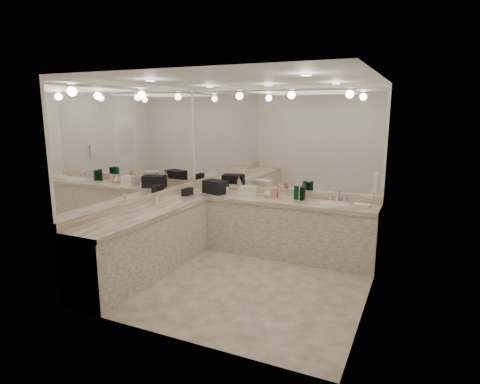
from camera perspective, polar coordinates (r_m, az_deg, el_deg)
The scene contains 36 objects.
floor at distance 5.47m, azimuth 0.05°, elevation -12.60°, with size 3.20×3.20×0.00m, color beige.
ceiling at distance 5.00m, azimuth 0.06°, elevation 15.73°, with size 3.20×3.20×0.00m, color white.
wall_back at distance 6.45m, azimuth 5.65°, elevation 3.16°, with size 3.20×0.02×2.60m, color silver.
wall_left at distance 5.91m, azimuth -14.19°, elevation 2.09°, with size 0.02×3.00×2.60m, color silver.
wall_right at distance 4.65m, azimuth 18.28°, elevation -0.67°, with size 0.02×3.00×2.60m, color silver.
vanity_back_base at distance 6.36m, azimuth 4.60°, elevation -5.06°, with size 3.20×0.60×0.84m, color beige.
vanity_back_top at distance 6.24m, azimuth 4.63°, elevation -1.12°, with size 3.20×0.64×0.06m, color beige.
vanity_left_base at distance 5.71m, azimuth -13.27°, elevation -7.30°, with size 0.60×2.40×0.84m, color beige.
vanity_left_top at distance 5.58m, azimuth -13.41°, elevation -2.94°, with size 0.64×2.42×0.06m, color beige.
backsplash_back at distance 6.49m, azimuth 5.53°, elevation 0.08°, with size 3.20×0.04×0.10m, color beige.
backsplash_left at distance 5.96m, azimuth -13.87°, elevation -1.24°, with size 0.04×3.00×0.10m, color beige.
mirror_back at distance 6.38m, azimuth 5.70°, elevation 7.37°, with size 3.12×0.01×1.55m, color white.
mirror_left at distance 5.85m, azimuth -14.33°, elevation 6.68°, with size 0.01×2.92×1.55m, color white.
sink at distance 5.99m, azimuth 13.23°, elevation -1.69°, with size 0.44×0.44×0.03m, color white.
faucet at distance 6.18m, azimuth 13.66°, elevation -0.60°, with size 0.24×0.16×0.14m, color silver.
wall_phone at distance 5.33m, azimuth 18.72°, elevation 1.36°, with size 0.06×0.10×0.24m, color white.
door at distance 4.23m, azimuth 17.08°, elevation -5.29°, with size 0.02×0.82×2.10m, color white.
black_toiletry_bag at distance 6.56m, azimuth -3.52°, elevation 0.78°, with size 0.38×0.24×0.22m, color black.
black_bag_spill at distance 6.44m, azimuth -7.51°, elevation 0.01°, with size 0.10×0.21×0.11m, color black.
cream_cosmetic_case at distance 6.34m, azimuth 1.13°, elevation 0.16°, with size 0.28×0.17×0.16m, color beige.
hand_towel at distance 5.92m, azimuth 16.92°, elevation -1.82°, with size 0.23×0.15×0.04m, color white.
lotion_left at distance 5.79m, azimuth -11.75°, elevation -1.41°, with size 0.05×0.05×0.12m, color white.
soap_bottle_a at distance 6.58m, azimuth -1.92°, elevation 0.74°, with size 0.08×0.08×0.20m, color beige.
soap_bottle_b at distance 6.43m, azimuth 0.20°, elevation 0.47°, with size 0.09×0.09×0.20m, color #B2B0CA.
soap_bottle_c at distance 6.25m, azimuth 3.89°, elevation -0.12°, with size 0.11×0.11×0.15m, color #F6D391.
green_bottle_0 at distance 6.22m, azimuth 9.03°, elevation 0.01°, with size 0.06×0.06×0.21m, color #0A482A.
green_bottle_1 at distance 6.10m, azimuth 8.80°, elevation -0.24°, with size 0.07×0.07×0.21m, color #0A482A.
green_bottle_2 at distance 6.14m, azimuth 8.93°, elevation -0.25°, with size 0.06×0.06×0.19m, color #0A482A.
green_bottle_3 at distance 6.16m, azimuth 8.01°, elevation -0.10°, with size 0.07×0.07×0.21m, color #0A482A.
green_bottle_4 at distance 6.19m, azimuth 8.91°, elevation -0.09°, with size 0.07×0.07×0.20m, color #0A482A.
amenity_bottle_0 at distance 6.45m, azimuth -1.80°, elevation 0.17°, with size 0.05×0.05×0.13m, color silver.
amenity_bottle_1 at distance 6.23m, azimuth 5.01°, elevation -0.17°, with size 0.06×0.06×0.15m, color #E57F66.
amenity_bottle_2 at distance 6.34m, azimuth 4.15°, elevation -0.11°, with size 0.06×0.06×0.11m, color #E0B28C.
amenity_bottle_3 at distance 6.27m, azimuth 5.14°, elevation -0.31°, with size 0.04×0.04×0.10m, color #E57F66.
amenity_bottle_4 at distance 6.26m, azimuth 5.18°, elevation -0.38°, with size 0.06×0.06×0.09m, color #3F3F4C.
amenity_bottle_5 at distance 6.50m, azimuth 0.73°, elevation 0.13°, with size 0.04×0.04×0.09m, color #F2D84C.
Camera 1 is at (2.08, -4.53, 2.24)m, focal length 30.00 mm.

